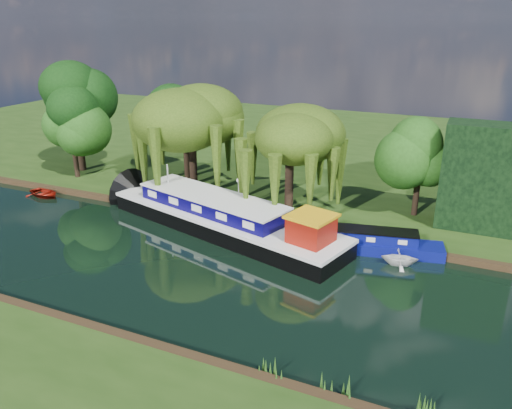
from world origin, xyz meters
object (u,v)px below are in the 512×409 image
at_px(narrowboat, 355,241).
at_px(red_dinghy, 45,196).
at_px(white_cruiser, 399,265).
at_px(dutch_barge, 225,218).

relative_size(narrowboat, red_dinghy, 3.53).
bearing_deg(white_cruiser, red_dinghy, 77.48).
relative_size(red_dinghy, white_cruiser, 1.45).
relative_size(dutch_barge, narrowboat, 1.74).
height_order(dutch_barge, red_dinghy, dutch_barge).
xyz_separation_m(red_dinghy, white_cruiser, (32.27, -0.63, 0.00)).
bearing_deg(narrowboat, dutch_barge, 173.40).
xyz_separation_m(narrowboat, white_cruiser, (3.31, -1.14, -0.63)).
height_order(narrowboat, white_cruiser, narrowboat).
bearing_deg(red_dinghy, dutch_barge, -79.66).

